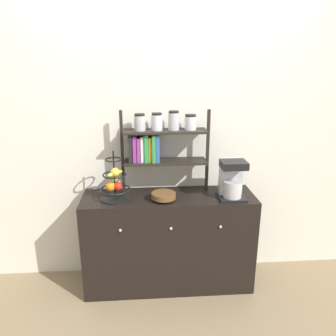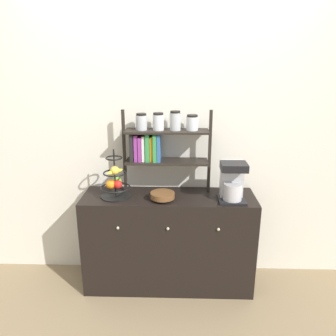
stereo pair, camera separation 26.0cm
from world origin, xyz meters
name	(u,v)px [view 2 (the right image)]	position (x,y,z in m)	size (l,w,h in m)	color
ground_plane	(168,298)	(0.00, 0.00, 0.00)	(12.00, 12.00, 0.00)	#847051
wall_back	(170,133)	(0.00, 0.47, 1.30)	(7.00, 0.05, 2.60)	silver
sideboard	(169,241)	(0.00, 0.21, 0.41)	(1.41, 0.44, 0.83)	black
coffee_maker	(232,182)	(0.50, 0.15, 0.98)	(0.21, 0.21, 0.31)	black
fruit_stand	(115,182)	(-0.43, 0.18, 0.96)	(0.24, 0.24, 0.40)	black
wooden_bowl	(162,196)	(-0.05, 0.13, 0.86)	(0.19, 0.19, 0.06)	brown
shelf_hutch	(158,141)	(-0.09, 0.33, 1.26)	(0.72, 0.20, 0.69)	black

